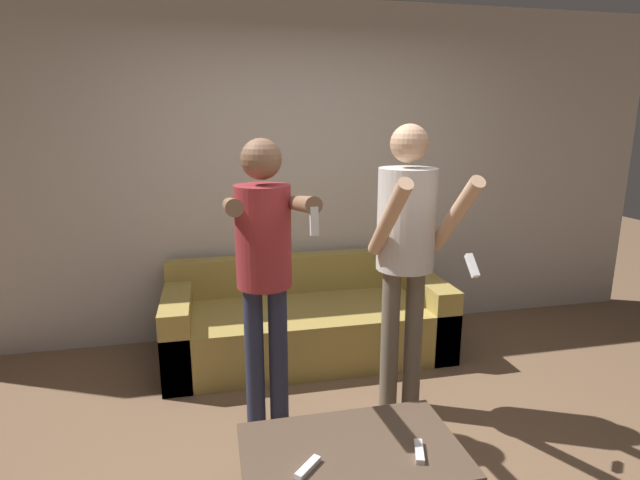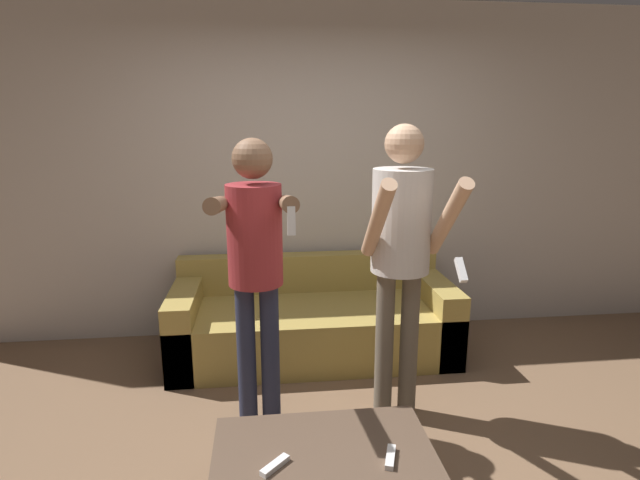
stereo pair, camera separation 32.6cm
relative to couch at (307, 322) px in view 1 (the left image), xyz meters
name	(u,v)px [view 1 (the left image)]	position (x,y,z in m)	size (l,w,h in m)	color
ground_plane	(369,480)	(0.03, -1.49, -0.25)	(14.00, 14.00, 0.00)	brown
wall_back	(298,174)	(0.03, 0.48, 1.10)	(6.40, 0.06, 2.70)	beige
couch	(307,322)	(0.00, 0.00, 0.00)	(2.13, 0.89, 0.71)	#AD9347
person_standing_left	(264,255)	(-0.42, -0.93, 0.81)	(0.43, 0.71, 1.69)	#282D47
person_standing_right	(407,239)	(0.42, -0.93, 0.86)	(0.46, 0.66, 1.76)	#6B6051
coffee_table	(352,455)	(-0.13, -1.70, 0.07)	(0.98, 0.60, 0.35)	brown
remote_near	(419,451)	(0.15, -1.80, 0.11)	(0.08, 0.15, 0.02)	white
remote_far	(308,467)	(-0.35, -1.80, 0.11)	(0.13, 0.13, 0.02)	white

